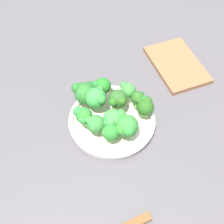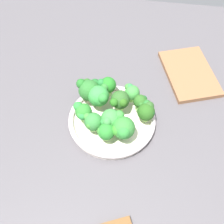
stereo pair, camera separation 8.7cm
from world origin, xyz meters
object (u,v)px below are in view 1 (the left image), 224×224
Objects in this scene: broccoli_floret_1 at (118,100)px; broccoli_floret_9 at (126,127)px; broccoli_floret_8 at (146,106)px; broccoli_floret_6 at (127,90)px; broccoli_floret_5 at (111,132)px; broccoli_floret_7 at (95,98)px; broccoli_floret_2 at (102,86)px; bowl at (112,120)px; broccoli_floret_3 at (83,116)px; cutting_board at (177,65)px; broccoli_floret_11 at (138,98)px; broccoli_floret_10 at (85,92)px; broccoli_floret_4 at (95,124)px; broccoli_floret_0 at (113,119)px.

broccoli_floret_9 is at bearing 11.77° from broccoli_floret_1.
broccoli_floret_6 is at bearing -140.05° from broccoli_floret_8.
broccoli_floret_8 is (-8.86, 10.56, -0.04)cm from broccoli_floret_5.
broccoli_floret_7 is at bearing -71.51° from broccoli_floret_6.
broccoli_floret_6 is (1.18, 7.77, -0.46)cm from broccoli_floret_2.
broccoli_floret_3 reaches higher than bowl.
broccoli_floret_1 is 1.02× the size of broccoli_floret_2.
broccoli_floret_11 is at bearing -39.13° from cutting_board.
broccoli_floret_10 is at bearing -151.14° from broccoli_floret_5.
broccoli_floret_3 reaches higher than cutting_board.
broccoli_floret_7 is (-4.47, -5.00, 5.71)cm from bowl.
broccoli_floret_4 is 1.05× the size of broccoli_floret_11.
cutting_board is (-27.53, 23.78, -6.38)cm from broccoli_floret_0.
broccoli_floret_10 is at bearing -106.24° from broccoli_floret_8.
broccoli_floret_5 is 0.84× the size of broccoli_floret_9.
broccoli_floret_5 and broccoli_floret_6 have the same top height.
broccoli_floret_11 is (-2.92, -2.08, 0.08)cm from broccoli_floret_8.
broccoli_floret_0 is at bearing -44.63° from broccoli_floret_11.
broccoli_floret_2 is at bearing -155.84° from broccoli_floret_9.
broccoli_floret_4 is (8.36, -6.75, -0.61)cm from broccoli_floret_1.
broccoli_floret_6 is at bearing -49.47° from cutting_board.
broccoli_floret_1 reaches higher than cutting_board.
cutting_board is at bearing 139.18° from broccoli_floret_0.
broccoli_floret_11 is at bearing 111.66° from broccoli_floret_3.
broccoli_floret_5 is at bearing -9.25° from broccoli_floret_0.
broccoli_floret_8 is (2.15, 8.29, -0.67)cm from broccoli_floret_1.
broccoli_floret_0 is 1.14× the size of broccoli_floret_4.
broccoli_floret_3 is 16.56cm from broccoli_floret_6.
broccoli_floret_6 is 0.26× the size of cutting_board.
broccoli_floret_5 is 14.52cm from broccoli_floret_11.
bowl is 3.61× the size of broccoli_floret_7.
broccoli_floret_1 is 1.17× the size of broccoli_floret_5.
bowl is 10.48cm from broccoli_floret_11.
broccoli_floret_10 is (-11.57, -3.35, 0.51)cm from broccoli_floret_4.
broccoli_floret_9 reaches higher than broccoli_floret_8.
broccoli_floret_2 reaches higher than broccoli_floret_4.
broccoli_floret_7 reaches higher than broccoli_floret_8.
broccoli_floret_1 is 10.60cm from broccoli_floret_10.
broccoli_floret_1 reaches higher than broccoli_floret_4.
broccoli_floret_0 is 3.97cm from broccoli_floret_5.
broccoli_floret_0 reaches higher than broccoli_floret_1.
broccoli_floret_8 is (-3.61, 18.54, -0.60)cm from broccoli_floret_3.
broccoli_floret_6 is at bearing 142.78° from broccoli_floret_1.
broccoli_floret_4 is 12.05cm from broccoli_floret_10.
broccoli_floret_3 is 0.93× the size of broccoli_floret_9.
broccoli_floret_3 is 1.09× the size of broccoli_floret_6.
bowl is 4.46× the size of broccoli_floret_5.
broccoli_floret_10 reaches higher than broccoli_floret_3.
broccoli_floret_3 is 1.11× the size of broccoli_floret_5.
broccoli_floret_3 is at bearing -107.82° from broccoli_floret_9.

